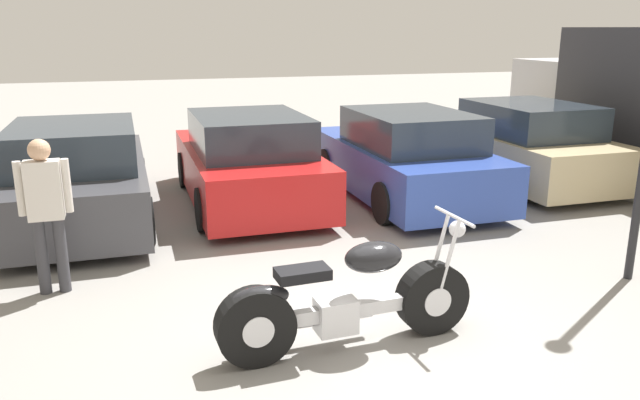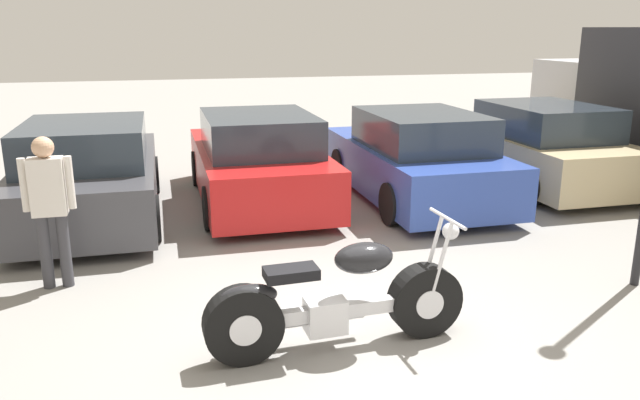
{
  "view_description": "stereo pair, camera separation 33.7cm",
  "coord_description": "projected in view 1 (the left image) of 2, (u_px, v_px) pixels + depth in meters",
  "views": [
    {
      "loc": [
        -2.09,
        -4.68,
        2.67
      ],
      "look_at": [
        -0.12,
        1.61,
        0.85
      ],
      "focal_mm": 35.0,
      "sensor_mm": 36.0,
      "label": 1
    },
    {
      "loc": [
        -1.77,
        -4.78,
        2.67
      ],
      "look_at": [
        -0.12,
        1.61,
        0.85
      ],
      "focal_mm": 35.0,
      "sensor_mm": 36.0,
      "label": 2
    }
  ],
  "objects": [
    {
      "name": "parked_car_champagne",
      "position": [
        521.0,
        145.0,
        11.12
      ],
      "size": [
        1.9,
        4.14,
        1.42
      ],
      "color": "#C6B284",
      "rests_on": "ground_plane"
    },
    {
      "name": "parked_car_red",
      "position": [
        248.0,
        162.0,
        9.71
      ],
      "size": [
        1.9,
        4.14,
        1.42
      ],
      "color": "red",
      "rests_on": "ground_plane"
    },
    {
      "name": "person_standing",
      "position": [
        46.0,
        204.0,
        6.29
      ],
      "size": [
        0.52,
        0.22,
        1.62
      ],
      "color": "#38383D",
      "rests_on": "ground_plane"
    },
    {
      "name": "ground_plane",
      "position": [
        386.0,
        335.0,
        5.62
      ],
      "size": [
        60.0,
        60.0,
        0.0
      ],
      "primitive_type": "plane",
      "color": "gray"
    },
    {
      "name": "motorcycle",
      "position": [
        345.0,
        302.0,
        5.31
      ],
      "size": [
        2.3,
        0.62,
        1.09
      ],
      "color": "black",
      "rests_on": "ground_plane"
    },
    {
      "name": "parked_car_dark_grey",
      "position": [
        78.0,
        177.0,
        8.72
      ],
      "size": [
        1.9,
        4.14,
        1.42
      ],
      "color": "#3D3D42",
      "rests_on": "ground_plane"
    },
    {
      "name": "parked_car_blue",
      "position": [
        405.0,
        158.0,
        10.02
      ],
      "size": [
        1.9,
        4.14,
        1.42
      ],
      "color": "#2D479E",
      "rests_on": "ground_plane"
    }
  ]
}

